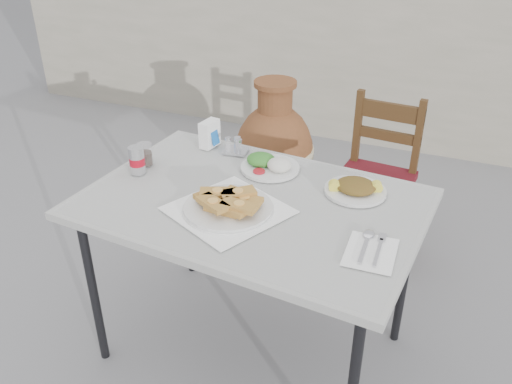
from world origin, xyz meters
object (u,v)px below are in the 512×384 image
at_px(cafe_table, 252,211).
at_px(soda_can, 137,160).
at_px(condiment_caddy, 235,147).
at_px(pide_plate, 228,202).
at_px(terracotta_urn, 274,153).
at_px(napkin_holder, 210,134).
at_px(chair, 376,177).
at_px(salad_rice_plate, 269,164).
at_px(cola_glass, 145,155).
at_px(salad_chopped_plate, 356,188).

distance_m(cafe_table, soda_can, 0.52).
bearing_deg(condiment_caddy, soda_can, -131.47).
bearing_deg(pide_plate, terracotta_urn, 103.09).
bearing_deg(napkin_holder, chair, 50.96).
bearing_deg(salad_rice_plate, chair, 64.83).
bearing_deg(soda_can, salad_rice_plate, 25.79).
xyz_separation_m(napkin_holder, chair, (0.66, 0.60, -0.38)).
bearing_deg(salad_rice_plate, cola_glass, -162.45).
xyz_separation_m(cafe_table, napkin_holder, (-0.36, 0.36, 0.11)).
height_order(cafe_table, chair, chair).
bearing_deg(soda_can, terracotta_urn, 81.29).
height_order(cola_glass, chair, chair).
bearing_deg(cola_glass, salad_chopped_plate, 6.59).
height_order(cafe_table, soda_can, soda_can).
bearing_deg(salad_chopped_plate, pide_plate, -142.25).
bearing_deg(napkin_holder, terracotta_urn, 97.51).
bearing_deg(cafe_table, terracotta_urn, 106.51).
distance_m(cafe_table, condiment_caddy, 0.42).
relative_size(salad_chopped_plate, napkin_holder, 1.99).
bearing_deg(cafe_table, condiment_caddy, 122.92).
distance_m(soda_can, napkin_holder, 0.38).
relative_size(cafe_table, soda_can, 11.62).
height_order(pide_plate, salad_rice_plate, pide_plate).
height_order(salad_chopped_plate, terracotta_urn, terracotta_urn).
bearing_deg(soda_can, napkin_holder, 65.61).
distance_m(cafe_table, salad_rice_plate, 0.27).
bearing_deg(salad_chopped_plate, chair, 93.00).
xyz_separation_m(cafe_table, chair, (0.30, 0.96, -0.26)).
bearing_deg(cola_glass, chair, 46.23).
bearing_deg(terracotta_urn, pide_plate, -76.91).
relative_size(cafe_table, salad_chopped_plate, 5.55).
relative_size(cafe_table, napkin_holder, 11.04).
distance_m(cafe_table, terracotta_urn, 1.24).
relative_size(salad_rice_plate, terracotta_urn, 0.30).
relative_size(condiment_caddy, terracotta_urn, 0.14).
bearing_deg(terracotta_urn, cafe_table, -73.49).
relative_size(napkin_holder, terracotta_urn, 0.14).
distance_m(cafe_table, pide_plate, 0.15).
xyz_separation_m(condiment_caddy, chair, (0.53, 0.62, -0.34)).
height_order(salad_rice_plate, soda_can, soda_can).
bearing_deg(salad_rice_plate, pide_plate, -93.16).
height_order(salad_chopped_plate, napkin_holder, napkin_holder).
height_order(salad_chopped_plate, cola_glass, cola_glass).
xyz_separation_m(cafe_table, terracotta_urn, (-0.34, 1.15, -0.32)).
height_order(pide_plate, soda_can, soda_can).
bearing_deg(cafe_table, salad_chopped_plate, 29.88).
distance_m(soda_can, chair, 1.30).
bearing_deg(cola_glass, soda_can, -80.66).
bearing_deg(condiment_caddy, salad_chopped_plate, -14.62).
height_order(salad_rice_plate, cola_glass, cola_glass).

